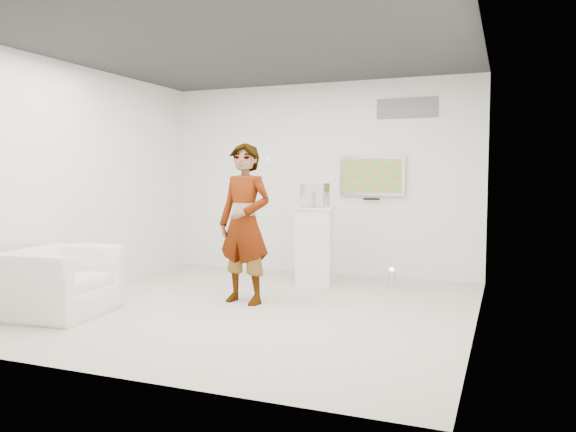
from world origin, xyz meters
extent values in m
cube|color=beige|center=(0.00, 0.00, 0.01)|extent=(5.00, 5.00, 0.01)
cube|color=#29292B|center=(0.00, 0.00, 3.00)|extent=(5.00, 5.00, 0.01)
cube|color=silver|center=(0.00, 2.50, 1.50)|extent=(5.00, 0.01, 3.00)
cube|color=silver|center=(0.00, -2.50, 1.50)|extent=(5.00, 0.01, 3.00)
cube|color=silver|center=(-2.50, 0.00, 1.50)|extent=(0.01, 5.00, 3.00)
cube|color=silver|center=(2.50, 0.00, 1.50)|extent=(0.01, 5.00, 3.00)
cube|color=silver|center=(0.85, 2.45, 1.55)|extent=(1.00, 0.08, 0.60)
cube|color=slate|center=(1.35, 2.49, 2.55)|extent=(0.90, 0.02, 0.30)
imported|color=white|center=(-0.20, 0.18, 0.97)|extent=(0.78, 0.58, 1.95)
imported|color=white|center=(-1.90, -1.11, 0.37)|extent=(1.10, 1.23, 0.74)
cube|color=white|center=(0.23, 1.58, 0.56)|extent=(0.62, 0.62, 1.11)
cylinder|color=silver|center=(1.30, 1.75, 0.13)|extent=(0.20, 0.20, 0.27)
cube|color=white|center=(0.23, 1.58, 1.28)|extent=(0.34, 0.34, 0.34)
cube|color=white|center=(0.23, 1.58, 1.22)|extent=(0.07, 0.16, 0.21)
cube|color=white|center=(0.07, 0.28, 1.75)|extent=(0.08, 0.16, 0.04)
camera|label=1|loc=(2.78, -5.95, 1.56)|focal=35.00mm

